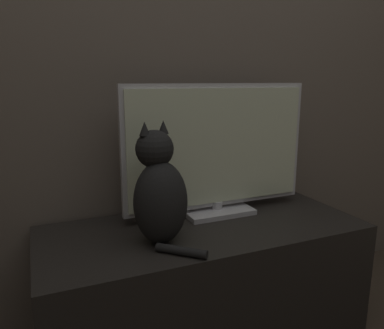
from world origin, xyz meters
The scene contains 4 objects.
wall_back centered at (0.00, 1.22, 1.30)m, with size 4.80×0.05×2.60m.
tv_stand centered at (0.00, 0.92, 0.24)m, with size 1.21×0.52×0.47m.
tv centered at (0.11, 1.04, 0.73)m, with size 0.79×0.17×0.53m.
cat centered at (-0.20, 0.86, 0.64)m, with size 0.22×0.29×0.41m.
Camera 1 is at (-0.57, -0.28, 1.01)m, focal length 35.00 mm.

